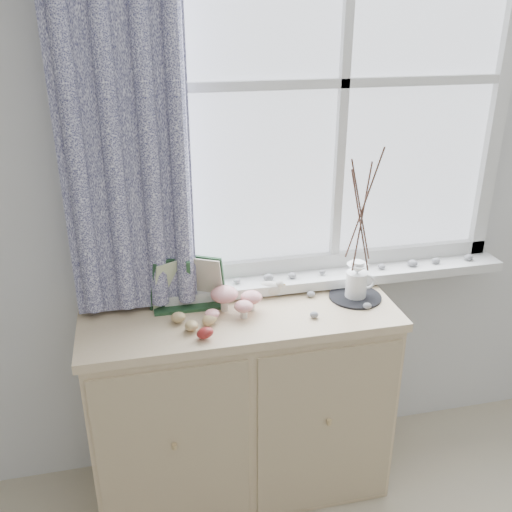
# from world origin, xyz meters

# --- Properties ---
(sideboard) EXTENTS (1.20, 0.45, 0.85)m
(sideboard) POSITION_xyz_m (-0.15, 1.75, 0.43)
(sideboard) COLOR #CFB091
(sideboard) RESTS_ON ground
(botanical_book) EXTENTS (0.31, 0.13, 0.22)m
(botanical_book) POSITION_xyz_m (-0.33, 1.81, 0.96)
(botanical_book) COLOR #204327
(botanical_book) RESTS_ON sideboard
(toadstool_cluster) EXTENTS (0.23, 0.16, 0.10)m
(toadstool_cluster) POSITION_xyz_m (-0.17, 1.76, 0.91)
(toadstool_cluster) COLOR silver
(toadstool_cluster) RESTS_ON sideboard
(wooden_eggs) EXTENTS (0.16, 0.17, 0.06)m
(wooden_eggs) POSITION_xyz_m (-0.33, 1.67, 0.87)
(wooden_eggs) COLOR tan
(wooden_eggs) RESTS_ON sideboard
(songbird_figurine) EXTENTS (0.15, 0.11, 0.07)m
(songbird_figurine) POSITION_xyz_m (-0.01, 1.87, 0.88)
(songbird_figurine) COLOR silver
(songbird_figurine) RESTS_ON sideboard
(crocheted_doily) EXTENTS (0.21, 0.21, 0.01)m
(crocheted_doily) POSITION_xyz_m (0.32, 1.77, 0.85)
(crocheted_doily) COLOR black
(crocheted_doily) RESTS_ON sideboard
(twig_pitcher) EXTENTS (0.27, 0.27, 0.63)m
(twig_pitcher) POSITION_xyz_m (0.32, 1.77, 1.21)
(twig_pitcher) COLOR white
(twig_pitcher) RESTS_ON crocheted_doily
(sideboard_pebbles) EXTENTS (0.33, 0.23, 0.02)m
(sideboard_pebbles) POSITION_xyz_m (0.15, 1.75, 0.86)
(sideboard_pebbles) COLOR gray
(sideboard_pebbles) RESTS_ON sideboard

